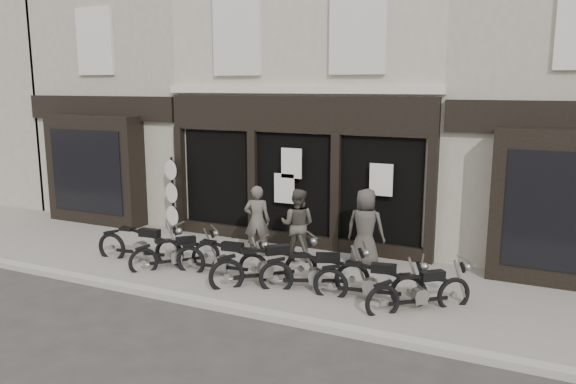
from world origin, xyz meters
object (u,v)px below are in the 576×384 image
at_px(motorcycle_1, 176,256).
at_px(man_centre, 298,225).
at_px(motorcycle_4, 316,275).
at_px(advert_sign_post, 172,199).
at_px(man_right, 365,228).
at_px(motorcycle_6, 420,295).
at_px(motorcycle_5, 371,285).
at_px(man_left, 257,221).
at_px(motorcycle_2, 223,262).
at_px(motorcycle_3, 266,269).
at_px(motorcycle_0, 141,248).

relative_size(motorcycle_1, man_centre, 0.97).
xyz_separation_m(motorcycle_4, advert_sign_post, (-5.22, 2.31, 0.67)).
relative_size(man_centre, man_right, 0.95).
bearing_deg(motorcycle_4, motorcycle_6, -25.87).
height_order(motorcycle_5, man_left, man_left).
height_order(motorcycle_6, man_right, man_right).
distance_m(motorcycle_5, man_centre, 2.93).
bearing_deg(motorcycle_5, man_centre, 133.86).
relative_size(motorcycle_2, man_right, 1.24).
xyz_separation_m(motorcycle_3, man_right, (1.48, 1.99, 0.57)).
xyz_separation_m(motorcycle_1, motorcycle_6, (5.48, -0.07, 0.01)).
distance_m(motorcycle_3, motorcycle_5, 2.22).
bearing_deg(man_right, man_left, 6.42).
height_order(motorcycle_1, man_left, man_left).
distance_m(motorcycle_3, motorcycle_4, 1.07).
bearing_deg(motorcycle_0, motorcycle_1, -8.87).
bearing_deg(motorcycle_1, man_left, 6.76).
bearing_deg(man_centre, man_left, -2.71).
relative_size(motorcycle_4, advert_sign_post, 0.93).
bearing_deg(man_right, motorcycle_3, 52.51).
bearing_deg(motorcycle_6, advert_sign_post, 120.47).
bearing_deg(motorcycle_3, man_left, 80.36).
distance_m(man_centre, man_right, 1.59).
bearing_deg(motorcycle_0, motorcycle_2, -7.39).
xyz_separation_m(motorcycle_0, motorcycle_2, (2.26, -0.05, -0.02)).
relative_size(motorcycle_6, man_right, 0.97).
height_order(motorcycle_0, motorcycle_5, motorcycle_0).
distance_m(motorcycle_2, advert_sign_post, 3.94).
xyz_separation_m(motorcycle_3, man_left, (-1.11, 1.66, 0.53)).
xyz_separation_m(motorcycle_2, motorcycle_6, (4.26, -0.07, -0.02)).
xyz_separation_m(motorcycle_1, motorcycle_4, (3.36, 0.06, 0.03)).
distance_m(motorcycle_0, motorcycle_2, 2.26).
bearing_deg(man_left, motorcycle_2, 70.23).
bearing_deg(man_left, motorcycle_3, 103.02).
bearing_deg(motorcycle_3, motorcycle_2, 133.13).
height_order(man_left, man_right, man_right).
distance_m(motorcycle_0, motorcycle_5, 5.56).
bearing_deg(man_left, advert_sign_post, -34.74).
xyz_separation_m(motorcycle_5, man_centre, (-2.31, 1.71, 0.55)).
xyz_separation_m(motorcycle_4, motorcycle_6, (2.12, -0.12, -0.02)).
bearing_deg(motorcycle_2, motorcycle_3, -9.51).
xyz_separation_m(motorcycle_4, man_left, (-2.16, 1.54, 0.55)).
relative_size(motorcycle_3, man_left, 1.09).
relative_size(motorcycle_3, man_right, 1.04).
height_order(motorcycle_5, motorcycle_6, motorcycle_5).
height_order(motorcycle_0, motorcycle_2, motorcycle_0).
distance_m(motorcycle_1, motorcycle_6, 5.48).
height_order(motorcycle_6, advert_sign_post, advert_sign_post).
distance_m(motorcycle_2, motorcycle_3, 1.09).
bearing_deg(man_centre, man_right, 179.70).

